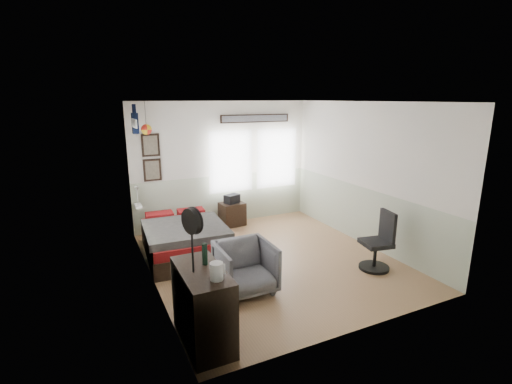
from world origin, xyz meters
TOP-DOWN VIEW (x-y plane):
  - ground_plane at (0.00, 0.00)m, footprint 4.00×4.50m
  - room_shell at (-0.08, 0.19)m, footprint 4.02×4.52m
  - wall_decor at (-1.10, 1.96)m, footprint 3.55×1.32m
  - bed at (-1.30, 0.91)m, footprint 1.45×1.95m
  - dresser at (-1.74, -1.63)m, footprint 0.48×1.00m
  - armchair at (-0.83, -0.77)m, footprint 0.79×0.82m
  - nightstand at (0.08, 2.02)m, footprint 0.55×0.45m
  - task_chair at (1.44, -1.05)m, footprint 0.51×0.51m
  - kettle at (-1.66, -1.92)m, footprint 0.17×0.14m
  - bottle at (-1.66, -1.51)m, footprint 0.06×0.06m
  - stand_fan at (-1.83, -1.64)m, footprint 0.17×0.29m
  - black_bag at (0.08, 2.02)m, footprint 0.38×0.32m

SIDE VIEW (x-z plane):
  - ground_plane at x=0.00m, z-range -0.01..0.00m
  - nightstand at x=0.08m, z-range 0.00..0.51m
  - bed at x=-1.30m, z-range -0.01..0.59m
  - armchair at x=-0.83m, z-range 0.00..0.73m
  - task_chair at x=1.44m, z-range -0.09..0.89m
  - dresser at x=-1.74m, z-range 0.00..0.90m
  - black_bag at x=0.08m, z-range 0.51..0.70m
  - kettle at x=-1.66m, z-range 0.90..1.09m
  - bottle at x=-1.66m, z-range 0.90..1.15m
  - stand_fan at x=-1.83m, z-range 1.10..1.84m
  - room_shell at x=-0.08m, z-range 0.26..2.97m
  - wall_decor at x=-1.10m, z-range 1.38..2.82m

